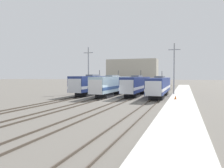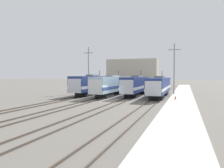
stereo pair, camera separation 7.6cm
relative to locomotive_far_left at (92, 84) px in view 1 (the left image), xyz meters
The scene contains 14 objects.
ground_plane 11.51m from the locomotive_far_left, 49.90° to the right, with size 400.00×400.00×0.00m, color #666059.
rail_pair_far_left 8.90m from the locomotive_far_left, 90.00° to the right, with size 1.50×120.00×0.15m.
rail_pair_center_left 10.14m from the locomotive_far_left, 60.69° to the right, with size 1.51×120.00×0.15m.
rail_pair_center_right 13.16m from the locomotive_far_left, 41.69° to the right, with size 1.51×120.00×0.15m.
rail_pair_far_right 17.05m from the locomotive_far_left, 30.70° to the right, with size 1.50×120.00×0.15m.
locomotive_far_left is the anchor object (origin of this frame).
locomotive_center_left 4.95m from the locomotive_far_left, 11.87° to the right, with size 2.77×18.74×5.32m.
locomotive_center_right 9.73m from the locomotive_far_left, ahead, with size 2.75×17.72×5.41m.
locomotive_far_right 14.57m from the locomotive_far_left, ahead, with size 2.84×18.59×5.12m.
catenary_tower_left 5.30m from the locomotive_far_left, 126.77° to the left, with size 2.42×0.24×10.81m.
catenary_tower_right 17.70m from the locomotive_far_left, 10.56° to the left, with size 2.42×0.24×10.81m.
platform 20.75m from the locomotive_far_left, 24.72° to the right, with size 4.00×120.00×0.33m.
traffic_cone 19.30m from the locomotive_far_left, 22.14° to the right, with size 0.36×0.36×0.61m.
depot_building 67.69m from the locomotive_far_left, 95.92° to the left, with size 25.86×8.88×12.60m.
Camera 1 is at (12.03, -35.12, 4.11)m, focal length 35.00 mm.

